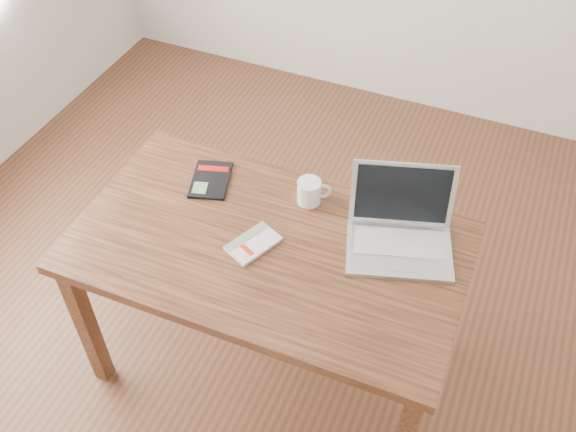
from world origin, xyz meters
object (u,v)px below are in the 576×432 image
at_px(white_guidebook, 253,244).
at_px(laptop, 400,230).
at_px(desk, 269,260).
at_px(coffee_mug, 310,191).
at_px(black_guidebook, 211,180).

xyz_separation_m(white_guidebook, laptop, (0.46, 0.22, 0.05)).
xyz_separation_m(desk, laptop, (0.41, 0.19, 0.14)).
relative_size(white_guidebook, laptop, 0.48).
bearing_deg(laptop, coffee_mug, 153.08).
bearing_deg(desk, white_guidebook, -149.98).
distance_m(white_guidebook, laptop, 0.51).
bearing_deg(black_guidebook, coffee_mug, -10.52).
bearing_deg(black_guidebook, desk, -49.05).
xyz_separation_m(black_guidebook, laptop, (0.75, -0.01, 0.05)).
bearing_deg(desk, laptop, 24.15).
height_order(black_guidebook, coffee_mug, coffee_mug).
bearing_deg(black_guidebook, laptop, -18.39).
xyz_separation_m(white_guidebook, coffee_mug, (0.10, 0.28, 0.04)).
bearing_deg(desk, coffee_mug, 76.91).
xyz_separation_m(desk, white_guidebook, (-0.04, -0.03, 0.10)).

